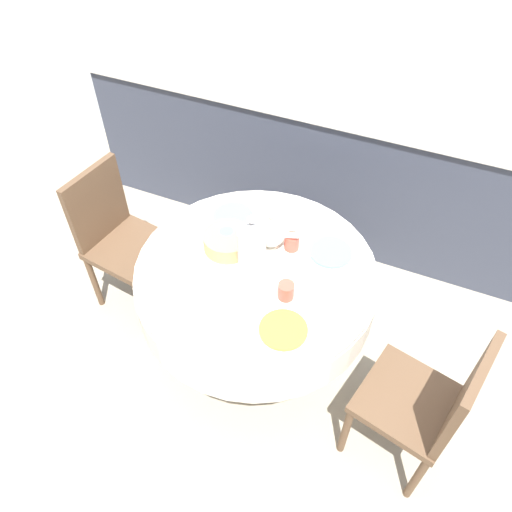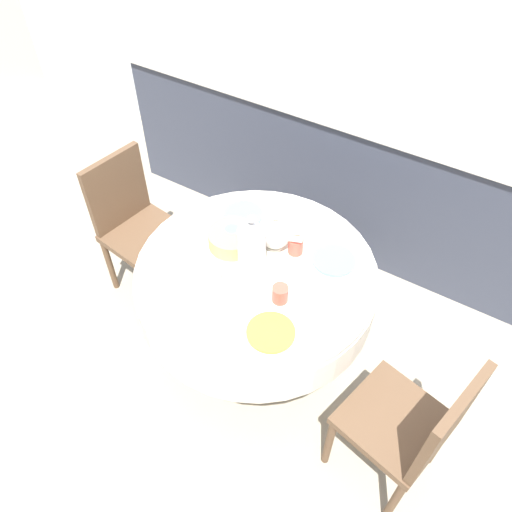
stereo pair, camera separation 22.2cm
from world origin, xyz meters
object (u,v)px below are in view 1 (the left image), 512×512
(coffee_carafe, at_px, (252,247))
(teapot, at_px, (271,231))
(chair_left, at_px, (428,403))
(chair_right, at_px, (118,235))

(coffee_carafe, bearing_deg, teapot, 82.86)
(chair_left, height_order, chair_right, same)
(chair_left, relative_size, chair_right, 1.00)
(chair_right, distance_m, coffee_carafe, 0.97)
(chair_right, bearing_deg, chair_left, 87.25)
(teapot, bearing_deg, coffee_carafe, -97.14)
(chair_left, distance_m, coffee_carafe, 0.99)
(chair_right, bearing_deg, teapot, 100.59)
(chair_left, xyz_separation_m, teapot, (-0.87, 0.37, 0.33))
(chair_right, xyz_separation_m, teapot, (0.90, 0.05, 0.33))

